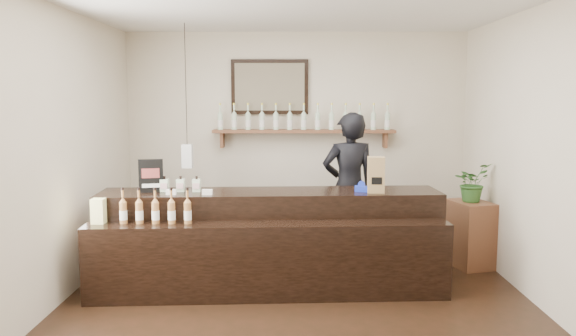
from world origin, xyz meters
The scene contains 10 objects.
ground centered at (0.00, 0.00, 0.00)m, with size 5.00×5.00×0.00m, color black.
room_shell centered at (0.00, 0.00, 1.70)m, with size 5.00×5.00×5.00m.
back_wall_decor centered at (-0.14, 2.37, 1.75)m, with size 2.66×0.96×1.69m.
counter centered at (-0.28, 0.57, 0.46)m, with size 3.54×1.12×1.14m.
promo_sign centered at (-1.49, 0.61, 1.15)m, with size 0.24×0.07×0.34m.
paper_bag centered at (0.80, 0.62, 1.16)m, with size 0.17×0.14×0.37m.
tape_dispenser centered at (0.66, 0.66, 1.02)m, with size 0.14×0.08×0.11m.
side_cabinet centered at (2.00, 1.30, 0.38)m, with size 0.51×0.61×0.76m.
potted_plant centered at (2.00, 1.30, 0.98)m, with size 0.40×0.35×0.44m, color #306026.
shopkeeper centered at (0.62, 1.55, 1.00)m, with size 0.73×0.48×2.00m, color black.
Camera 1 is at (-0.05, -5.03, 1.95)m, focal length 35.00 mm.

